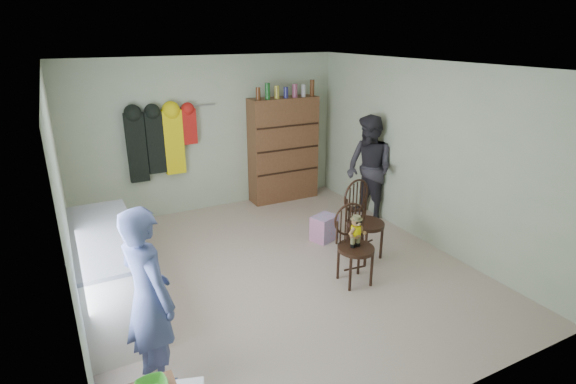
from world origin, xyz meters
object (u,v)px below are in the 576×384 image
chair_front (354,239)px  dresser (283,149)px  counter (109,274)px  chair_far (362,217)px

chair_front → dresser: (0.55, 2.92, 0.36)m
counter → chair_far: (3.11, -0.15, 0.09)m
counter → chair_far: bearing=-2.8°
chair_front → dresser: dresser is taller
counter → chair_front: size_ratio=1.93×
counter → dresser: (3.20, 2.30, 0.44)m
chair_far → dresser: size_ratio=0.51×
counter → chair_front: 2.72m
chair_far → dresser: 2.48m
chair_front → chair_far: 0.66m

